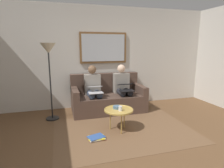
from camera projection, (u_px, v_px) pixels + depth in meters
ground_plane at (143, 158)px, 2.84m from camera, size 6.00×5.20×0.10m
wall_rear at (103, 57)px, 5.02m from camera, size 6.00×0.12×2.60m
area_rug at (124, 130)px, 3.63m from camera, size 2.60×1.80×0.01m
couch at (107, 98)px, 4.76m from camera, size 1.77×0.90×0.90m
framed_mirror at (103, 48)px, 4.88m from camera, size 1.23×0.05×0.78m
coffee_table at (119, 110)px, 3.57m from camera, size 0.55×0.55×0.43m
cup at (120, 108)px, 3.48m from camera, size 0.07×0.07×0.09m
bowl at (117, 107)px, 3.62m from camera, size 0.16×0.16×0.05m
person_left at (122, 86)px, 4.74m from camera, size 0.38×0.58×1.14m
laptop_black at (126, 87)px, 4.51m from camera, size 0.33×0.38×0.16m
person_right at (93, 88)px, 4.54m from camera, size 0.38×0.58×1.14m
laptop_silver at (95, 89)px, 4.30m from camera, size 0.32×0.35×0.15m
magazine_stack at (96, 138)px, 3.30m from camera, size 0.33×0.27×0.04m
standing_lamp at (49, 57)px, 3.94m from camera, size 0.32×0.32×1.66m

